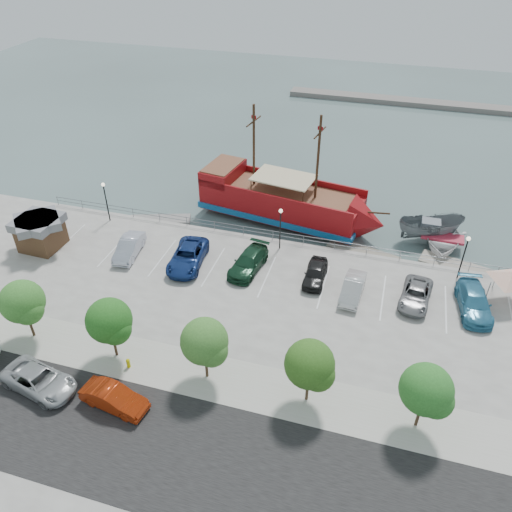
# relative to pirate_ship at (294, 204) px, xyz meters

# --- Properties ---
(ground) EXTENTS (160.00, 160.00, 0.00)m
(ground) POSITION_rel_pirate_ship_xyz_m (0.19, -13.14, -2.09)
(ground) COLOR #425351
(street) EXTENTS (100.00, 8.00, 0.04)m
(street) POSITION_rel_pirate_ship_xyz_m (0.19, -29.14, -1.08)
(street) COLOR black
(street) RESTS_ON land_slab
(sidewalk) EXTENTS (100.00, 4.00, 0.05)m
(sidewalk) POSITION_rel_pirate_ship_xyz_m (0.19, -23.14, -1.08)
(sidewalk) COLOR #A6A395
(sidewalk) RESTS_ON land_slab
(seawall_railing) EXTENTS (50.00, 0.06, 1.00)m
(seawall_railing) POSITION_rel_pirate_ship_xyz_m (0.19, -5.34, -0.56)
(seawall_railing) COLOR slate
(seawall_railing) RESTS_ON land_slab
(far_shore) EXTENTS (40.00, 3.00, 0.80)m
(far_shore) POSITION_rel_pirate_ship_xyz_m (10.19, 41.86, -1.69)
(far_shore) COLOR slate
(far_shore) RESTS_ON ground
(pirate_ship) EXTENTS (20.05, 8.27, 12.49)m
(pirate_ship) POSITION_rel_pirate_ship_xyz_m (0.00, 0.00, 0.00)
(pirate_ship) COLOR maroon
(pirate_ship) RESTS_ON ground
(patrol_boat) EXTENTS (6.86, 4.26, 2.49)m
(patrol_boat) POSITION_rel_pirate_ship_xyz_m (13.78, 0.37, -0.85)
(patrol_boat) COLOR slate
(patrol_boat) RESTS_ON ground
(speedboat) EXTENTS (5.15, 7.03, 1.42)m
(speedboat) POSITION_rel_pirate_ship_xyz_m (15.02, -0.41, -1.38)
(speedboat) COLOR silver
(speedboat) RESTS_ON ground
(dock_west) EXTENTS (6.63, 3.76, 0.36)m
(dock_west) POSITION_rel_pirate_ship_xyz_m (-13.57, -3.94, -1.91)
(dock_west) COLOR gray
(dock_west) RESTS_ON ground
(dock_mid) EXTENTS (7.16, 3.88, 0.39)m
(dock_mid) POSITION_rel_pirate_ship_xyz_m (7.83, -3.94, -1.89)
(dock_mid) COLOR gray
(dock_mid) RESTS_ON ground
(dock_east) EXTENTS (7.64, 3.95, 0.42)m
(dock_east) POSITION_rel_pirate_ship_xyz_m (16.77, -3.94, -1.88)
(dock_east) COLOR gray
(dock_east) RESTS_ON ground
(shed) EXTENTS (3.91, 3.91, 3.12)m
(shed) POSITION_rel_pirate_ship_xyz_m (-21.37, -12.66, 0.57)
(shed) COLOR #4F331F
(shed) RESTS_ON land_slab
(street_van) EXTENTS (5.81, 3.55, 1.50)m
(street_van) POSITION_rel_pirate_ship_xyz_m (-11.22, -27.25, -0.34)
(street_van) COLOR #A0A4A6
(street_van) RESTS_ON street
(street_sedan) EXTENTS (4.75, 2.23, 1.51)m
(street_sedan) POSITION_rel_pirate_ship_xyz_m (-5.66, -27.15, -0.34)
(street_sedan) COLOR #99270A
(street_sedan) RESTS_ON street
(fire_hydrant) EXTENTS (0.28, 0.28, 0.80)m
(fire_hydrant) POSITION_rel_pirate_ship_xyz_m (-6.41, -23.94, -0.65)
(fire_hydrant) COLOR #C3C103
(fire_hydrant) RESTS_ON sidewalk
(lamp_post_left) EXTENTS (0.36, 0.36, 4.28)m
(lamp_post_left) POSITION_rel_pirate_ship_xyz_m (-17.81, -6.64, 1.85)
(lamp_post_left) COLOR black
(lamp_post_left) RESTS_ON land_slab
(lamp_post_mid) EXTENTS (0.36, 0.36, 4.28)m
(lamp_post_mid) POSITION_rel_pirate_ship_xyz_m (0.19, -6.64, 1.85)
(lamp_post_mid) COLOR black
(lamp_post_mid) RESTS_ON land_slab
(lamp_post_right) EXTENTS (0.36, 0.36, 4.28)m
(lamp_post_right) POSITION_rel_pirate_ship_xyz_m (16.19, -6.64, 1.85)
(lamp_post_right) COLOR black
(lamp_post_right) RESTS_ON land_slab
(tree_b) EXTENTS (3.30, 3.20, 5.00)m
(tree_b) POSITION_rel_pirate_ship_xyz_m (-14.66, -23.22, 2.21)
(tree_b) COLOR #473321
(tree_b) RESTS_ON sidewalk
(tree_c) EXTENTS (3.30, 3.20, 5.00)m
(tree_c) POSITION_rel_pirate_ship_xyz_m (-7.66, -23.22, 2.21)
(tree_c) COLOR #473321
(tree_c) RESTS_ON sidewalk
(tree_d) EXTENTS (3.30, 3.20, 5.00)m
(tree_d) POSITION_rel_pirate_ship_xyz_m (-0.66, -23.22, 2.21)
(tree_d) COLOR #473321
(tree_d) RESTS_ON sidewalk
(tree_e) EXTENTS (3.30, 3.20, 5.00)m
(tree_e) POSITION_rel_pirate_ship_xyz_m (6.34, -23.22, 2.21)
(tree_e) COLOR #473321
(tree_e) RESTS_ON sidewalk
(tree_f) EXTENTS (3.30, 3.20, 5.00)m
(tree_f) POSITION_rel_pirate_ship_xyz_m (13.34, -23.22, 2.21)
(tree_f) COLOR #473321
(tree_f) RESTS_ON sidewalk
(parked_car_b) EXTENTS (2.29, 4.97, 1.58)m
(parked_car_b) POSITION_rel_pirate_ship_xyz_m (-12.91, -11.52, -0.30)
(parked_car_b) COLOR #AFB4C6
(parked_car_b) RESTS_ON land_slab
(parked_car_c) EXTENTS (3.41, 6.23, 1.66)m
(parked_car_c) POSITION_rel_pirate_ship_xyz_m (-7.13, -11.39, -0.26)
(parked_car_c) COLOR navy
(parked_car_c) RESTS_ON land_slab
(parked_car_d) EXTENTS (2.90, 5.65, 1.57)m
(parked_car_d) POSITION_rel_pirate_ship_xyz_m (-1.68, -10.58, -0.31)
(parked_car_d) COLOR #153A24
(parked_car_d) RESTS_ON land_slab
(parked_car_e) EXTENTS (1.82, 4.42, 1.50)m
(parked_car_e) POSITION_rel_pirate_ship_xyz_m (4.31, -10.44, -0.34)
(parked_car_e) COLOR black
(parked_car_e) RESTS_ON land_slab
(parked_car_f) EXTENTS (1.88, 4.67, 1.51)m
(parked_car_f) POSITION_rel_pirate_ship_xyz_m (7.68, -11.63, -0.34)
(parked_car_f) COLOR silver
(parked_car_f) RESTS_ON land_slab
(parked_car_g) EXTENTS (2.89, 5.21, 1.38)m
(parked_car_g) POSITION_rel_pirate_ship_xyz_m (12.70, -10.94, -0.40)
(parked_car_g) COLOR gray
(parked_car_g) RESTS_ON land_slab
(parked_car_h) EXTENTS (2.99, 5.88, 1.63)m
(parked_car_h) POSITION_rel_pirate_ship_xyz_m (17.18, -10.68, -0.27)
(parked_car_h) COLOR teal
(parked_car_h) RESTS_ON land_slab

